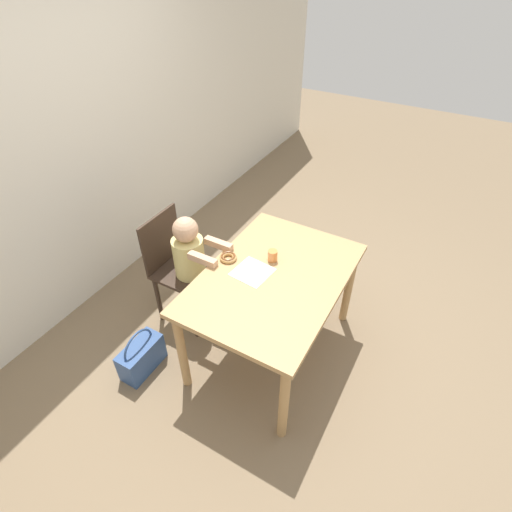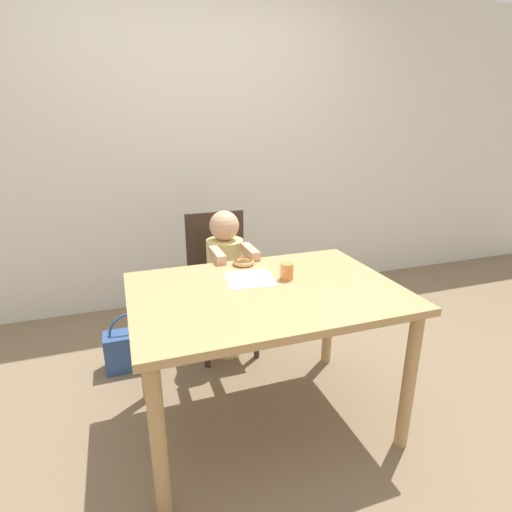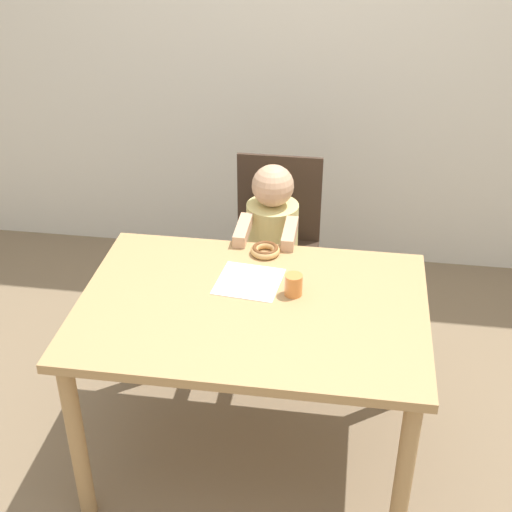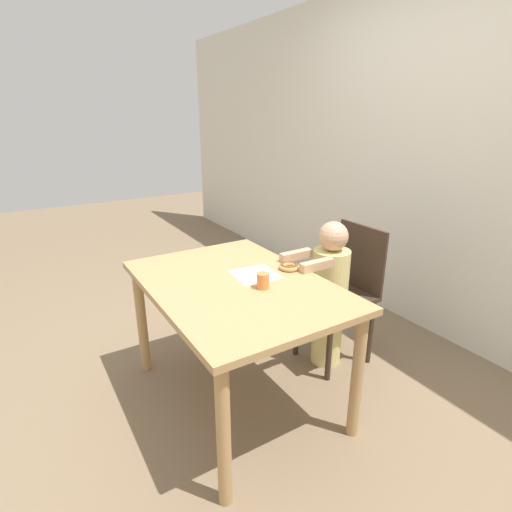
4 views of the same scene
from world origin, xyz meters
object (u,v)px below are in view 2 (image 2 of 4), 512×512
Objects in this scene: cup at (287,271)px; donut at (244,261)px; child_figure at (226,284)px; chair at (221,280)px; handbag at (133,348)px.

donut is at bearing 116.64° from cup.
child_figure reaches higher than donut.
chair is 11.17× the size of cup.
cup is (0.13, -0.27, 0.02)m from donut.
chair is 0.94× the size of child_figure.
cup is (0.15, -0.72, 0.30)m from chair.
child_figure is 11.91× the size of cup.
cup is at bearing -40.40° from handbag.
child_figure is at bearing -4.00° from handbag.
chair is at bearing 7.63° from handbag.
chair is 0.70m from handbag.
donut is 0.95m from handbag.
chair reaches higher than donut.
handbag is (-0.60, -0.08, -0.35)m from chair.
chair reaches higher than handbag.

